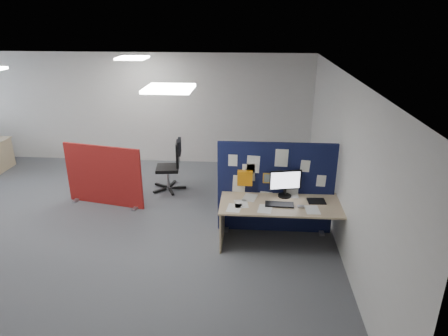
# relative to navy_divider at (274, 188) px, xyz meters

# --- Properties ---
(floor) EXTENTS (9.00, 9.00, 0.00)m
(floor) POSITION_rel_navy_divider_xyz_m (-3.46, -0.18, -0.81)
(floor) COLOR #515459
(floor) RESTS_ON ground
(ceiling) EXTENTS (9.00, 7.00, 0.02)m
(ceiling) POSITION_rel_navy_divider_xyz_m (-3.46, -0.18, 1.89)
(ceiling) COLOR white
(ceiling) RESTS_ON wall_back
(wall_back) EXTENTS (9.00, 0.02, 2.70)m
(wall_back) POSITION_rel_navy_divider_xyz_m (-3.46, 3.32, 0.54)
(wall_back) COLOR silver
(wall_back) RESTS_ON floor
(wall_right) EXTENTS (0.02, 7.00, 2.70)m
(wall_right) POSITION_rel_navy_divider_xyz_m (1.04, -0.18, 0.54)
(wall_right) COLOR silver
(wall_right) RESTS_ON floor
(ceiling_lights) EXTENTS (4.10, 4.10, 0.04)m
(ceiling_lights) POSITION_rel_navy_divider_xyz_m (-3.13, 0.49, 1.86)
(ceiling_lights) COLOR white
(ceiling_lights) RESTS_ON ceiling
(navy_divider) EXTENTS (1.95, 0.30, 1.61)m
(navy_divider) POSITION_rel_navy_divider_xyz_m (0.00, 0.00, 0.00)
(navy_divider) COLOR #0F1039
(navy_divider) RESTS_ON floor
(main_desk) EXTENTS (2.00, 0.89, 0.73)m
(main_desk) POSITION_rel_navy_divider_xyz_m (0.12, -0.35, -0.24)
(main_desk) COLOR tan
(main_desk) RESTS_ON floor
(monitor_main) EXTENTS (0.52, 0.22, 0.46)m
(monitor_main) POSITION_rel_navy_divider_xyz_m (0.17, -0.15, 0.18)
(monitor_main) COLOR black
(monitor_main) RESTS_ON main_desk
(keyboard) EXTENTS (0.46, 0.20, 0.02)m
(keyboard) POSITION_rel_navy_divider_xyz_m (0.06, -0.48, -0.07)
(keyboard) COLOR black
(keyboard) RESTS_ON main_desk
(mouse) EXTENTS (0.10, 0.06, 0.03)m
(mouse) POSITION_rel_navy_divider_xyz_m (0.39, -0.54, -0.06)
(mouse) COLOR #A09FA5
(mouse) RESTS_ON main_desk
(paper_tray) EXTENTS (0.29, 0.24, 0.01)m
(paper_tray) POSITION_rel_navy_divider_xyz_m (0.66, -0.31, -0.07)
(paper_tray) COLOR black
(paper_tray) RESTS_ON main_desk
(red_divider) EXTENTS (1.60, 0.38, 1.22)m
(red_divider) POSITION_rel_navy_divider_xyz_m (-3.26, 0.79, -0.21)
(red_divider) COLOR maroon
(red_divider) RESTS_ON floor
(office_chair) EXTENTS (0.72, 0.73, 1.10)m
(office_chair) POSITION_rel_navy_divider_xyz_m (-2.05, 1.58, -0.18)
(office_chair) COLOR black
(office_chair) RESTS_ON floor
(desk_papers) EXTENTS (1.44, 0.88, 0.00)m
(desk_papers) POSITION_rel_navy_divider_xyz_m (-0.15, -0.44, -0.08)
(desk_papers) COLOR white
(desk_papers) RESTS_ON main_desk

